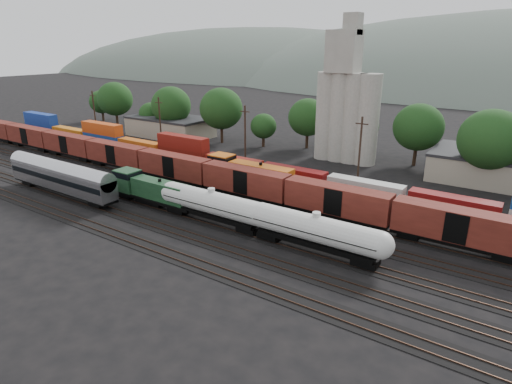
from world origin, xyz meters
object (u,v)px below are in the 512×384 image
Objects in this scene: passenger_coach at (61,176)px; green_locomotive at (147,188)px; tank_car_a at (212,204)px; orange_locomotive at (244,172)px; grain_silo at (346,107)px.

green_locomotive is at bearing 19.13° from passenger_coach.
green_locomotive is 15.28m from passenger_coach.
passenger_coach is at bearing -169.62° from tank_car_a.
tank_car_a reaches higher than green_locomotive.
passenger_coach reaches higher than tank_car_a.
tank_car_a is 0.94× the size of orange_locomotive.
grain_silo reaches higher than passenger_coach.
passenger_coach is (-14.42, -5.00, 0.80)m from green_locomotive.
orange_locomotive is 0.67× the size of grain_silo.
orange_locomotive reaches higher than green_locomotive.
grain_silo is at bearing 75.13° from orange_locomotive.
green_locomotive is 16.83m from orange_locomotive.
green_locomotive is 44.36m from grain_silo.
passenger_coach is 1.26× the size of orange_locomotive.
green_locomotive is 0.59× the size of grain_silo.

